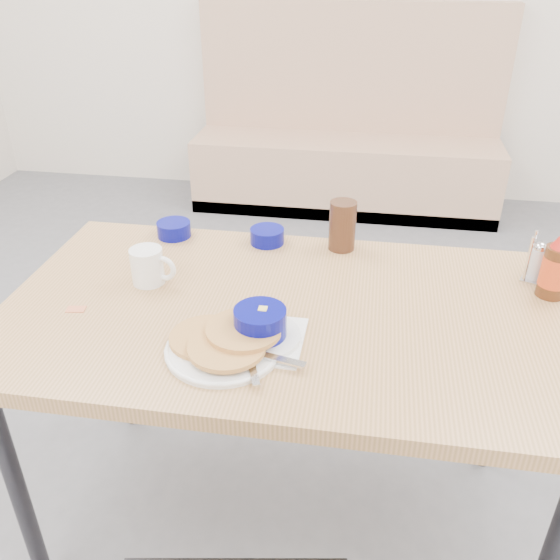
% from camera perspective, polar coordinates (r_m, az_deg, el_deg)
% --- Properties ---
extents(booth_bench, '(1.90, 0.56, 1.22)m').
position_cam_1_polar(booth_bench, '(3.92, 6.40, 12.25)').
color(booth_bench, tan).
rests_on(booth_bench, ground).
extents(dining_table, '(1.40, 0.80, 0.76)m').
position_cam_1_polar(dining_table, '(1.48, 0.76, -4.70)').
color(dining_table, tan).
rests_on(dining_table, ground).
extents(pancake_plate, '(0.25, 0.25, 0.04)m').
position_cam_1_polar(pancake_plate, '(1.30, -5.35, -6.09)').
color(pancake_plate, white).
rests_on(pancake_plate, dining_table).
extents(coffee_mug, '(0.12, 0.08, 0.10)m').
position_cam_1_polar(coffee_mug, '(1.56, -12.52, 1.34)').
color(coffee_mug, white).
rests_on(coffee_mug, dining_table).
extents(grits_setting, '(0.21, 0.20, 0.08)m').
position_cam_1_polar(grits_setting, '(1.31, -1.92, -4.56)').
color(grits_setting, white).
rests_on(grits_setting, dining_table).
extents(creamer_bowl, '(0.10, 0.10, 0.05)m').
position_cam_1_polar(creamer_bowl, '(1.81, -10.18, 4.83)').
color(creamer_bowl, '#04086F').
rests_on(creamer_bowl, dining_table).
extents(butter_bowl, '(0.10, 0.10, 0.04)m').
position_cam_1_polar(butter_bowl, '(1.74, -1.25, 4.25)').
color(butter_bowl, '#04086F').
rests_on(butter_bowl, dining_table).
extents(amber_tumbler, '(0.09, 0.09, 0.14)m').
position_cam_1_polar(amber_tumbler, '(1.70, 6.02, 5.23)').
color(amber_tumbler, '#3C2113').
rests_on(amber_tumbler, dining_table).
extents(condiment_caddy, '(0.12, 0.10, 0.13)m').
position_cam_1_polar(condiment_caddy, '(1.67, 24.27, 1.16)').
color(condiment_caddy, silver).
rests_on(condiment_caddy, dining_table).
extents(syrup_bottle, '(0.07, 0.07, 0.18)m').
position_cam_1_polar(syrup_bottle, '(1.60, 25.01, 1.04)').
color(syrup_bottle, '#47230F').
rests_on(syrup_bottle, dining_table).
extents(sugar_wrapper, '(0.05, 0.03, 0.00)m').
position_cam_1_polar(sugar_wrapper, '(1.52, -19.05, -2.67)').
color(sugar_wrapper, '#D46D46').
rests_on(sugar_wrapper, dining_table).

